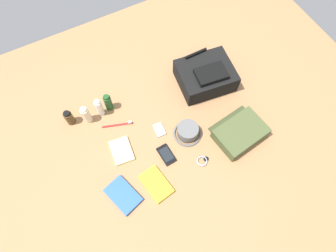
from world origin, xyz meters
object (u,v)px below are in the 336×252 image
(paperback_novel, at_px, (123,195))
(wristwatch, at_px, (203,161))
(travel_guidebook, at_px, (156,184))
(notepad, at_px, (122,150))
(toothpaste_tube, at_px, (99,108))
(backpack, at_px, (206,75))
(cell_phone, at_px, (166,155))
(cologne_bottle, at_px, (69,118))
(toothbrush, at_px, (119,124))
(media_player, at_px, (159,130))
(shampoo_bottle, at_px, (108,102))
(lotion_bottle, at_px, (86,115))
(bucket_hat, at_px, (188,132))
(toiletry_pouch, at_px, (240,133))

(paperback_novel, relative_size, wristwatch, 2.99)
(travel_guidebook, relative_size, notepad, 1.30)
(toothpaste_tube, distance_m, paperback_novel, 0.52)
(backpack, distance_m, cell_phone, 0.55)
(cologne_bottle, distance_m, wristwatch, 0.80)
(toothbrush, bearing_deg, media_player, -36.11)
(cologne_bottle, xyz_separation_m, toothpaste_tube, (0.18, -0.03, 0.02))
(shampoo_bottle, distance_m, notepad, 0.30)
(backpack, bearing_deg, paperback_novel, -151.05)
(travel_guidebook, xyz_separation_m, media_player, (0.16, 0.28, -0.00))
(shampoo_bottle, bearing_deg, notepad, -100.15)
(notepad, bearing_deg, paperback_novel, -105.52)
(backpack, distance_m, toothpaste_tube, 0.67)
(lotion_bottle, bearing_deg, cologne_bottle, 158.79)
(lotion_bottle, bearing_deg, cell_phone, -53.66)
(backpack, height_order, notepad, backpack)
(toothpaste_tube, bearing_deg, travel_guidebook, -80.24)
(paperback_novel, xyz_separation_m, notepad, (0.10, 0.23, -0.00))
(bucket_hat, distance_m, notepad, 0.39)
(lotion_bottle, bearing_deg, notepad, -71.40)
(travel_guidebook, relative_size, media_player, 2.23)
(shampoo_bottle, relative_size, paperback_novel, 0.60)
(media_player, bearing_deg, toothpaste_tube, 134.14)
(backpack, xyz_separation_m, notepad, (-0.66, -0.18, -0.06))
(cologne_bottle, bearing_deg, media_player, -34.08)
(travel_guidebook, relative_size, wristwatch, 2.74)
(toothpaste_tube, xyz_separation_m, travel_guidebook, (0.09, -0.54, -0.06))
(toothpaste_tube, distance_m, cell_phone, 0.48)
(travel_guidebook, xyz_separation_m, toothbrush, (-0.03, 0.42, -0.00))
(wristwatch, bearing_deg, media_player, 113.92)
(bucket_hat, xyz_separation_m, paperback_novel, (-0.48, -0.15, -0.02))
(toiletry_pouch, xyz_separation_m, toothbrush, (-0.59, 0.39, -0.03))
(shampoo_bottle, relative_size, media_player, 1.45)
(backpack, relative_size, cologne_bottle, 3.32)
(bucket_hat, distance_m, travel_guidebook, 0.35)
(bucket_hat, relative_size, notepad, 1.09)
(paperback_novel, relative_size, cell_phone, 1.72)
(toothpaste_tube, bearing_deg, paperback_novel, -99.74)
(cologne_bottle, height_order, wristwatch, cologne_bottle)
(paperback_novel, bearing_deg, toiletry_pouch, 0.33)
(backpack, xyz_separation_m, lotion_bottle, (-0.75, 0.09, -0.00))
(toothpaste_tube, distance_m, travel_guidebook, 0.55)
(lotion_bottle, xyz_separation_m, paperback_novel, (-0.00, -0.51, -0.05))
(travel_guidebook, bearing_deg, notepad, 108.09)
(travel_guidebook, distance_m, wristwatch, 0.29)
(paperback_novel, bearing_deg, cologne_bottle, 99.49)
(bucket_hat, distance_m, cologne_bottle, 0.69)
(cell_phone, bearing_deg, lotion_bottle, 126.34)
(lotion_bottle, relative_size, media_player, 1.54)
(lotion_bottle, bearing_deg, paperback_novel, -90.40)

